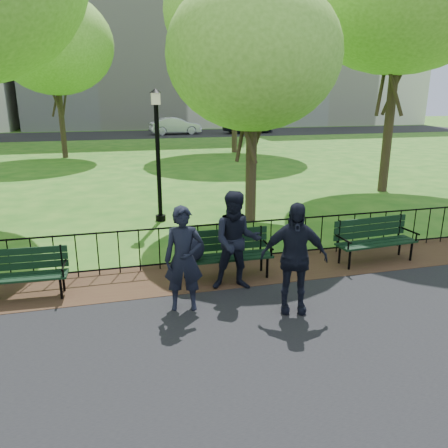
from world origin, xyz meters
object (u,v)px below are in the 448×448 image
object	(u,v)px
park_bench_right_a	(374,235)
person_left	(184,259)
park_bench_main	(209,249)
person_right	(294,258)
tree_near_e	(253,55)
lamppost	(158,151)
sedan_dark	(248,125)
sedan_silver	(175,126)
park_bench_left_a	(17,269)
person_mid	(237,241)
tree_far_e	(235,11)
tree_far_c	(54,44)

from	to	relation	value
park_bench_right_a	person_left	xyz separation A→B (m)	(-4.28, -1.15, 0.31)
park_bench_main	person_right	xyz separation A→B (m)	(1.04, -1.55, 0.29)
tree_near_e	lamppost	bearing A→B (deg)	167.80
sedan_dark	sedan_silver	bearing A→B (deg)	80.36
sedan_silver	park_bench_left_a	bearing A→B (deg)	161.29
lamppost	person_left	size ratio (longest dim) A/B	2.07
person_left	park_bench_right_a	bearing A→B (deg)	25.55
person_right	person_mid	bearing A→B (deg)	138.61
person_mid	tree_far_e	bearing A→B (deg)	85.31
park_bench_right_a	tree_far_c	distance (m)	21.22
park_bench_right_a	person_left	world-z (taller)	person_left
park_bench_main	lamppost	xyz separation A→B (m)	(-0.42, 4.45, 1.33)
sedan_silver	tree_far_e	bearing A→B (deg)	-178.71
person_left	person_mid	size ratio (longest dim) A/B	0.96
tree_near_e	sedan_silver	world-z (taller)	tree_near_e
lamppost	person_right	distance (m)	6.26
sedan_dark	park_bench_right_a	bearing A→B (deg)	159.68
park_bench_right_a	person_right	xyz separation A→B (m)	(-2.58, -1.66, 0.35)
person_mid	person_right	world-z (taller)	person_right
park_bench_right_a	tree_near_e	distance (m)	5.62
person_left	park_bench_main	bearing A→B (deg)	67.91
lamppost	tree_far_c	distance (m)	15.65
park_bench_left_a	tree_near_e	distance (m)	7.72
tree_near_e	person_left	bearing A→B (deg)	-119.15
sedan_silver	person_right	bearing A→B (deg)	169.10
sedan_dark	person_left	bearing A→B (deg)	153.40
park_bench_left_a	lamppost	bearing A→B (deg)	57.72
park_bench_main	sedan_silver	distance (m)	33.23
lamppost	tree_far_e	world-z (taller)	tree_far_e
tree_far_e	person_left	size ratio (longest dim) A/B	6.67
park_bench_right_a	sedan_silver	xyz separation A→B (m)	(0.69, 32.83, 0.20)
tree_near_e	park_bench_right_a	bearing A→B (deg)	-68.11
tree_near_e	sedan_silver	size ratio (longest dim) A/B	1.37
tree_near_e	person_mid	bearing A→B (deg)	-111.15
lamppost	person_mid	world-z (taller)	lamppost
park_bench_right_a	sedan_dark	distance (m)	33.41
tree_near_e	sedan_dark	world-z (taller)	tree_near_e
tree_far_c	sedan_dark	bearing A→B (deg)	41.50
park_bench_left_a	tree_far_c	xyz separation A→B (m)	(-0.75, 18.94, 5.56)
park_bench_left_a	park_bench_right_a	size ratio (longest dim) A/B	0.93
person_mid	sedan_silver	distance (m)	33.67
person_mid	person_right	distance (m)	1.24
tree_near_e	park_bench_left_a	bearing A→B (deg)	-145.53
lamppost	sedan_silver	distance (m)	28.91
park_bench_right_a	tree_far_c	size ratio (longest dim) A/B	0.21
park_bench_right_a	sedan_silver	size ratio (longest dim) A/B	0.39
tree_near_e	person_right	world-z (taller)	tree_near_e
park_bench_main	tree_far_c	world-z (taller)	tree_far_c
person_mid	sedan_dark	distance (m)	34.86
park_bench_left_a	tree_far_c	world-z (taller)	tree_far_c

